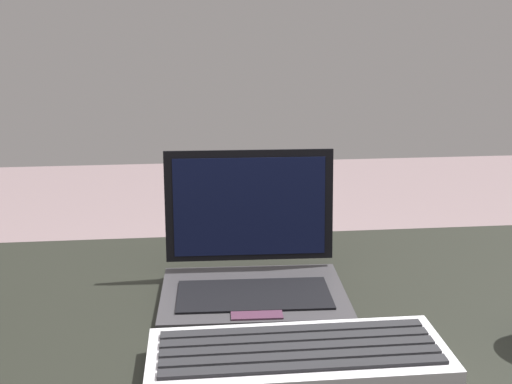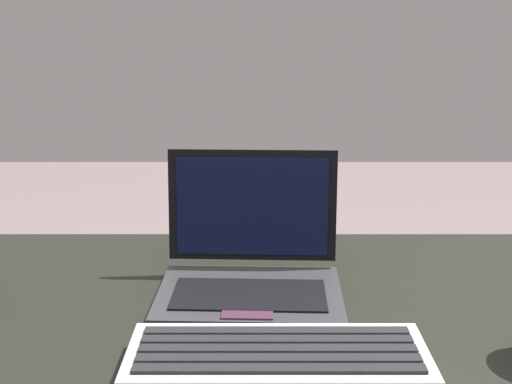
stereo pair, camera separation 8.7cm
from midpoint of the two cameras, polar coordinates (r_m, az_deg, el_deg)
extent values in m
cube|color=black|center=(0.88, 2.71, -12.28)|extent=(1.43, 0.67, 0.03)
cube|color=#2F2E30|center=(0.91, -3.01, -9.51)|extent=(0.27, 0.19, 0.02)
cube|color=black|center=(0.89, -3.00, -9.36)|extent=(0.22, 0.11, 0.00)
cube|color=#3E2233|center=(0.84, -2.94, -11.09)|extent=(0.07, 0.03, 0.00)
cube|color=black|center=(0.96, -3.18, -1.26)|extent=(0.26, 0.04, 0.17)
cube|color=black|center=(0.96, -3.18, -1.39)|extent=(0.23, 0.03, 0.15)
cube|color=silver|center=(0.96, -3.17, -1.81)|extent=(0.22, 0.01, 0.01)
cube|color=#B7B4BA|center=(0.74, 0.42, -15.19)|extent=(0.34, 0.13, 0.03)
cube|color=black|center=(0.70, 0.81, -15.69)|extent=(0.32, 0.02, 0.00)
cube|color=black|center=(0.72, 0.61, -14.83)|extent=(0.32, 0.02, 0.00)
cube|color=black|center=(0.73, 0.42, -14.01)|extent=(0.32, 0.02, 0.00)
cube|color=black|center=(0.75, 0.24, -13.22)|extent=(0.32, 0.02, 0.00)
cube|color=black|center=(0.77, 0.07, -12.48)|extent=(0.32, 0.02, 0.00)
camera|label=1|loc=(0.04, -92.86, -0.84)|focal=44.02mm
camera|label=2|loc=(0.04, 87.14, 0.84)|focal=44.02mm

